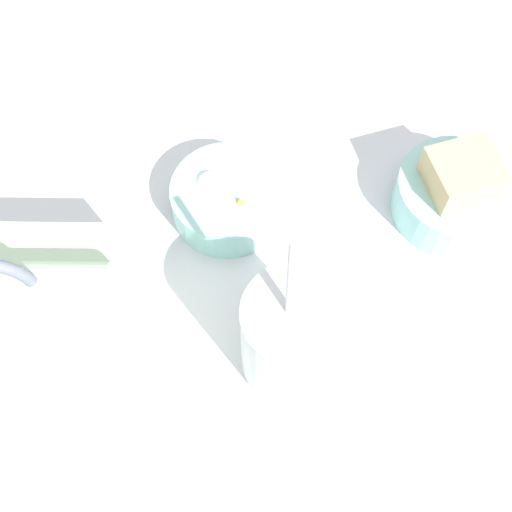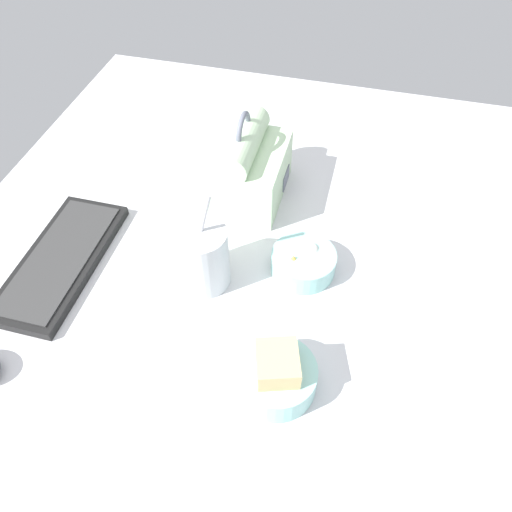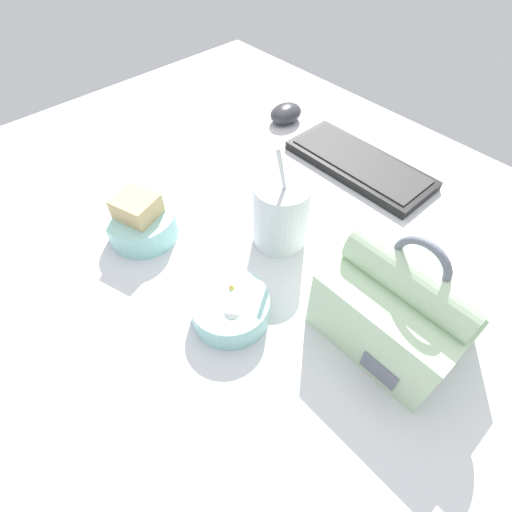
# 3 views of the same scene
# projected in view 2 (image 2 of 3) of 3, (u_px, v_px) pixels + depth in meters

# --- Properties ---
(desk_surface) EXTENTS (1.40, 1.10, 0.02)m
(desk_surface) POSITION_uv_depth(u_px,v_px,m) (233.00, 286.00, 0.89)
(desk_surface) COLOR silver
(desk_surface) RESTS_ON ground
(keyboard) EXTENTS (0.30, 0.13, 0.02)m
(keyboard) POSITION_uv_depth(u_px,v_px,m) (61.00, 260.00, 0.90)
(keyboard) COLOR black
(keyboard) RESTS_ON desk_surface
(lunch_bag) EXTENTS (0.19, 0.16, 0.19)m
(lunch_bag) POSITION_uv_depth(u_px,v_px,m) (244.00, 167.00, 0.98)
(lunch_bag) COLOR #B7D6AD
(lunch_bag) RESTS_ON desk_surface
(soup_cup) EXTENTS (0.09, 0.09, 0.20)m
(soup_cup) POSITION_uv_depth(u_px,v_px,m) (202.00, 256.00, 0.84)
(soup_cup) COLOR silver
(soup_cup) RESTS_ON desk_surface
(bento_bowl_sandwich) EXTENTS (0.12, 0.12, 0.09)m
(bento_bowl_sandwich) POSITION_uv_depth(u_px,v_px,m) (277.00, 375.00, 0.73)
(bento_bowl_sandwich) COLOR #93D1CC
(bento_bowl_sandwich) RESTS_ON desk_surface
(bento_bowl_snacks) EXTENTS (0.11, 0.11, 0.05)m
(bento_bowl_snacks) POSITION_uv_depth(u_px,v_px,m) (303.00, 262.00, 0.88)
(bento_bowl_snacks) COLOR #93D1CC
(bento_bowl_snacks) RESTS_ON desk_surface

